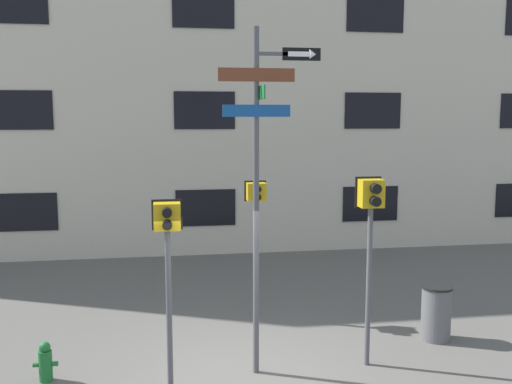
{
  "coord_description": "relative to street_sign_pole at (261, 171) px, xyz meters",
  "views": [
    {
      "loc": [
        -1.04,
        -7.83,
        3.87
      ],
      "look_at": [
        0.23,
        0.32,
        2.77
      ],
      "focal_mm": 40.0,
      "sensor_mm": 36.0,
      "label": 1
    }
  ],
  "objects": [
    {
      "name": "ground_plane",
      "position": [
        -0.3,
        -0.31,
        -3.08
      ],
      "size": [
        60.0,
        60.0,
        0.0
      ],
      "primitive_type": "plane",
      "color": "#595651"
    },
    {
      "name": "pedestrian_signal_right",
      "position": [
        1.7,
        0.0,
        -0.74
      ],
      "size": [
        0.41,
        0.4,
        2.96
      ],
      "color": "#4C4C51",
      "rests_on": "ground_plane"
    },
    {
      "name": "building_facade",
      "position": [
        -0.3,
        7.89,
        3.64
      ],
      "size": [
        24.0,
        0.63,
        13.46
      ],
      "color": "beige",
      "rests_on": "ground_plane"
    },
    {
      "name": "pedestrian_signal_across",
      "position": [
        0.31,
        2.37,
        -0.99
      ],
      "size": [
        0.42,
        0.4,
        2.66
      ],
      "color": "#4C4C51",
      "rests_on": "ground_plane"
    },
    {
      "name": "trash_bin",
      "position": [
        3.23,
        0.8,
        -2.6
      ],
      "size": [
        0.53,
        0.53,
        0.96
      ],
      "color": "#59595B",
      "rests_on": "ground_plane"
    },
    {
      "name": "street_sign_pole",
      "position": [
        0.0,
        0.0,
        0.0
      ],
      "size": [
        1.49,
        0.76,
        5.13
      ],
      "color": "#4C4C51",
      "rests_on": "ground_plane"
    },
    {
      "name": "fire_hydrant",
      "position": [
        -3.17,
        0.2,
        -2.8
      ],
      "size": [
        0.35,
        0.19,
        0.6
      ],
      "color": "#196028",
      "rests_on": "ground_plane"
    },
    {
      "name": "pedestrian_signal_left",
      "position": [
        -1.36,
        -0.54,
        -0.91
      ],
      "size": [
        0.42,
        0.4,
        2.75
      ],
      "color": "#4C4C51",
      "rests_on": "ground_plane"
    }
  ]
}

